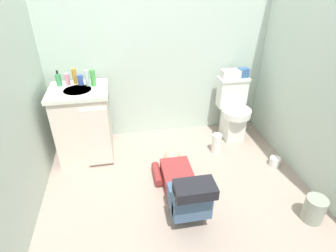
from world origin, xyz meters
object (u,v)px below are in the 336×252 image
(bottle_amber, at_px, (75,76))
(toilet, at_px, (233,110))
(toilet_paper_roll, at_px, (275,162))
(toiletry_bag, at_px, (243,73))
(tissue_box, at_px, (231,74))
(bottle_green, at_px, (93,78))
(vanity_cabinet, at_px, (84,123))
(bottle_blue, at_px, (80,80))
(bottle_clear, at_px, (87,78))
(person_plumber, at_px, (182,186))
(bottle_pink, at_px, (67,80))
(faucet, at_px, (78,79))
(trash_can, at_px, (314,209))
(paper_towel_roll, at_px, (216,143))
(soap_dispenser, at_px, (59,80))

(bottle_amber, bearing_deg, toilet, -1.77)
(toilet_paper_roll, bearing_deg, toiletry_bag, 100.83)
(toilet, bearing_deg, tissue_box, 116.43)
(bottle_amber, distance_m, bottle_green, 0.21)
(vanity_cabinet, xyz_separation_m, bottle_blue, (0.02, 0.12, 0.46))
(vanity_cabinet, xyz_separation_m, bottle_clear, (0.10, 0.08, 0.49))
(person_plumber, height_order, toiletry_bag, toiletry_bag)
(toilet_paper_roll, bearing_deg, bottle_clear, 161.07)
(toilet, relative_size, toilet_paper_roll, 6.82)
(toiletry_bag, distance_m, bottle_pink, 1.98)
(person_plumber, bearing_deg, faucet, 131.00)
(bottle_amber, bearing_deg, person_plumber, -48.41)
(toilet, xyz_separation_m, toilet_paper_roll, (0.25, -0.68, -0.32))
(person_plumber, distance_m, trash_can, 1.14)
(toilet_paper_roll, bearing_deg, paper_towel_roll, 146.98)
(person_plumber, xyz_separation_m, tissue_box, (0.82, 1.09, 0.62))
(soap_dispenser, height_order, bottle_green, bottle_green)
(tissue_box, bearing_deg, person_plumber, -127.06)
(person_plumber, relative_size, trash_can, 4.52)
(tissue_box, height_order, bottle_green, bottle_green)
(soap_dispenser, height_order, bottle_blue, soap_dispenser)
(paper_towel_roll, bearing_deg, bottle_blue, 166.94)
(soap_dispenser, relative_size, toilet_paper_roll, 1.51)
(bottle_amber, height_order, bottle_green, bottle_green)
(tissue_box, xyz_separation_m, soap_dispenser, (-1.91, -0.07, 0.09))
(vanity_cabinet, relative_size, person_plumber, 0.77)
(person_plumber, distance_m, paper_towel_roll, 0.88)
(tissue_box, distance_m, soap_dispenser, 1.92)
(soap_dispenser, relative_size, paper_towel_roll, 0.71)
(paper_towel_roll, bearing_deg, toiletry_bag, 45.35)
(tissue_box, bearing_deg, vanity_cabinet, -173.59)
(soap_dispenser, bearing_deg, bottle_blue, -2.15)
(trash_can, xyz_separation_m, paper_towel_roll, (-0.49, 1.10, -0.00))
(bottle_amber, bearing_deg, paper_towel_roll, -14.04)
(bottle_amber, bearing_deg, toilet_paper_roll, -19.68)
(bottle_pink, xyz_separation_m, bottle_clear, (0.21, -0.04, 0.02))
(soap_dispenser, height_order, bottle_clear, bottle_clear)
(toiletry_bag, bearing_deg, tissue_box, 180.00)
(trash_can, bearing_deg, bottle_pink, 145.10)
(bottle_green, distance_m, toilet_paper_roll, 2.14)
(toilet_paper_roll, bearing_deg, tissue_box, 111.13)
(toilet, relative_size, paper_towel_roll, 3.19)
(bottle_amber, height_order, paper_towel_roll, bottle_amber)
(tissue_box, bearing_deg, faucet, -178.43)
(trash_can, bearing_deg, soap_dispenser, 146.19)
(faucet, height_order, toiletry_bag, faucet)
(toilet, bearing_deg, faucet, 178.60)
(paper_towel_roll, bearing_deg, trash_can, -65.86)
(toilet, relative_size, bottle_pink, 5.91)
(bottle_clear, bearing_deg, bottle_amber, 150.12)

